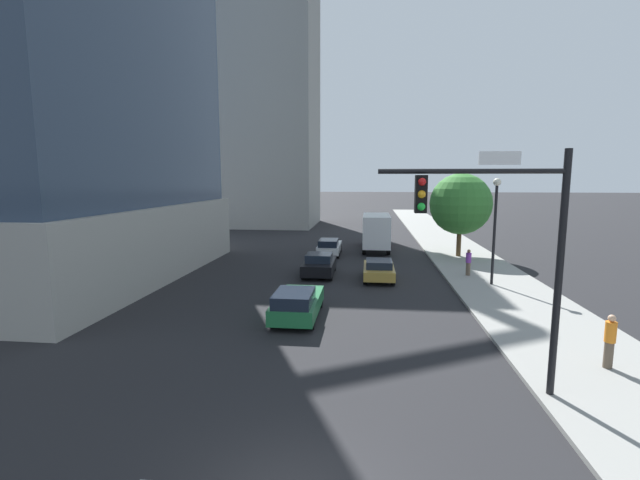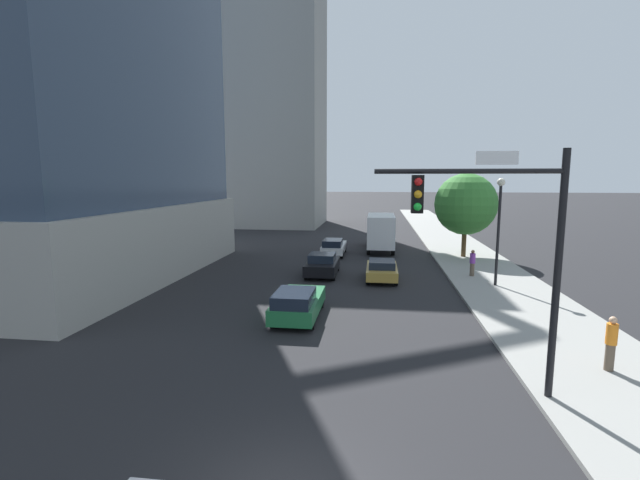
{
  "view_description": "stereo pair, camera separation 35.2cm",
  "coord_description": "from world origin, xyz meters",
  "views": [
    {
      "loc": [
        1.38,
        -7.45,
        6.26
      ],
      "look_at": [
        -0.56,
        10.05,
        3.77
      ],
      "focal_mm": 24.44,
      "sensor_mm": 36.0,
      "label": 1
    },
    {
      "loc": [
        1.73,
        -7.41,
        6.26
      ],
      "look_at": [
        -0.56,
        10.05,
        3.77
      ],
      "focal_mm": 24.44,
      "sensor_mm": 36.0,
      "label": 2
    }
  ],
  "objects": [
    {
      "name": "box_truck",
      "position": [
        2.09,
        30.71,
        1.76
      ],
      "size": [
        2.28,
        7.88,
        3.19
      ],
      "color": "#B21E1E",
      "rests_on": "ground"
    },
    {
      "name": "street_lamp",
      "position": [
        8.6,
        18.28,
        4.14
      ],
      "size": [
        0.44,
        0.44,
        6.13
      ],
      "color": "black",
      "rests_on": "sidewalk"
    },
    {
      "name": "car_white",
      "position": [
        -1.74,
        27.6,
        0.73
      ],
      "size": [
        1.77,
        4.46,
        1.43
      ],
      "color": "silver",
      "rests_on": "ground"
    },
    {
      "name": "construction_building",
      "position": [
        -12.08,
        50.8,
        19.06
      ],
      "size": [
        13.5,
        16.44,
        42.27
      ],
      "color": "gray",
      "rests_on": "ground"
    },
    {
      "name": "car_green",
      "position": [
        -1.74,
        11.25,
        0.72
      ],
      "size": [
        1.91,
        4.58,
        1.46
      ],
      "color": "#1E6638",
      "rests_on": "ground"
    },
    {
      "name": "car_black",
      "position": [
        -1.74,
        20.23,
        0.71
      ],
      "size": [
        1.94,
        4.16,
        1.45
      ],
      "color": "black",
      "rests_on": "ground"
    },
    {
      "name": "traffic_light_pole",
      "position": [
        5.06,
        4.93,
        4.84
      ],
      "size": [
        5.1,
        0.48,
        6.91
      ],
      "color": "black",
      "rests_on": "sidewalk"
    },
    {
      "name": "street_tree",
      "position": [
        8.57,
        27.7,
        4.28
      ],
      "size": [
        4.78,
        4.78,
        6.53
      ],
      "color": "brown",
      "rests_on": "sidewalk"
    },
    {
      "name": "pedestrian_orange_shirt",
      "position": [
        9.21,
        6.96,
        1.07
      ],
      "size": [
        0.34,
        0.34,
        1.79
      ],
      "color": "brown",
      "rests_on": "sidewalk"
    },
    {
      "name": "pedestrian_purple_shirt",
      "position": [
        7.77,
        20.59,
        1.0
      ],
      "size": [
        0.34,
        0.34,
        1.66
      ],
      "color": "brown",
      "rests_on": "sidewalk"
    },
    {
      "name": "sidewalk",
      "position": [
        8.96,
        20.0,
        0.07
      ],
      "size": [
        5.44,
        120.0,
        0.15
      ],
      "primitive_type": "cube",
      "color": "gray",
      "rests_on": "ground"
    },
    {
      "name": "car_gold",
      "position": [
        2.09,
        19.32,
        0.66
      ],
      "size": [
        1.86,
        4.0,
        1.3
      ],
      "color": "#AD8938",
      "rests_on": "ground"
    }
  ]
}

